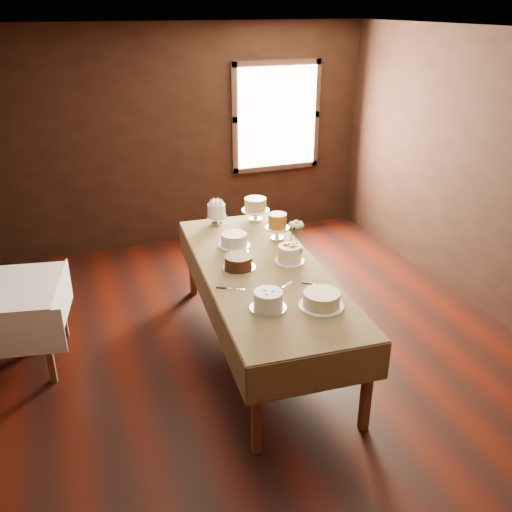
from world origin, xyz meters
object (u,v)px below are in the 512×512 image
object	(u,v)px
cake_server_c	(247,252)
cake_server_e	(236,289)
cake_server_a	(287,285)
display_table	(263,275)
cake_swirl	(268,301)
side_table	(6,296)
cake_speckled	(255,210)
cake_chocolate	(238,262)
cake_cream	(321,300)
cake_meringue	(217,215)
cake_lattice	(234,241)
cake_server_b	(321,285)
flower_vase	(296,249)
cake_caramel	(277,228)
cake_flowers	(290,254)

from	to	relation	value
cake_server_c	cake_server_e	world-z (taller)	same
cake_server_a	display_table	bearing A→B (deg)	73.11
cake_swirl	cake_server_a	size ratio (longest dim) A/B	1.30
side_table	cake_swirl	xyz separation A→B (m)	(1.96, -1.23, 0.23)
cake_speckled	cake_chocolate	xyz separation A→B (m)	(-0.55, -1.07, -0.06)
cake_server_c	cake_swirl	bearing A→B (deg)	-176.50
cake_chocolate	cake_server_c	xyz separation A→B (m)	(0.19, 0.30, -0.05)
cake_swirl	cake_cream	bearing A→B (deg)	-15.63
cake_meringue	cake_lattice	world-z (taller)	cake_meringue
side_table	cake_server_b	distance (m)	2.72
cake_cream	flower_vase	world-z (taller)	flower_vase
cake_lattice	cake_swirl	bearing A→B (deg)	-95.73
cake_caramel	cake_swirl	xyz separation A→B (m)	(-0.58, -1.25, -0.05)
cake_swirl	cake_server_e	xyz separation A→B (m)	(-0.14, 0.39, -0.07)
cake_lattice	cake_server_c	world-z (taller)	cake_lattice
cake_chocolate	cake_server_e	xyz separation A→B (m)	(-0.15, -0.37, -0.05)
cake_server_b	cake_server_e	world-z (taller)	same
cake_flowers	cake_server_c	xyz separation A→B (m)	(-0.29, 0.33, -0.07)
cake_flowers	cake_lattice	bearing A→B (deg)	125.00
cake_caramel	cake_flowers	size ratio (longest dim) A/B	1.02
cake_chocolate	cake_server_c	size ratio (longest dim) A/B	1.25
cake_lattice	cake_chocolate	distance (m)	0.50
cake_lattice	flower_vase	bearing A→B (deg)	-41.87
cake_flowers	cake_server_b	distance (m)	0.53
display_table	cake_cream	world-z (taller)	cake_cream
cake_chocolate	cake_cream	world-z (taller)	cake_cream
cake_meringue	cake_cream	world-z (taller)	cake_meringue
cake_flowers	cake_server_e	world-z (taller)	cake_flowers
side_table	cake_caramel	xyz separation A→B (m)	(2.55, 0.02, 0.28)
cake_caramel	cake_server_a	bearing A→B (deg)	-107.38
cake_lattice	flower_vase	world-z (taller)	flower_vase
side_table	cake_server_c	world-z (taller)	cake_server_c
cake_speckled	cake_server_e	distance (m)	1.60
cake_meringue	cake_swirl	world-z (taller)	cake_meringue
cake_server_b	flower_vase	distance (m)	0.63
cake_meringue	cake_speckled	distance (m)	0.43
cake_caramel	cake_server_e	distance (m)	1.13
cake_speckled	cake_swirl	size ratio (longest dim) A/B	1.06
cake_swirl	cake_caramel	bearing A→B (deg)	65.05
cake_server_c	cake_meringue	bearing A→B (deg)	19.01
cake_lattice	cake_server_e	bearing A→B (deg)	-107.05
cake_flowers	cake_server_e	xyz separation A→B (m)	(-0.62, -0.33, -0.07)
cake_server_b	cake_server_e	bearing A→B (deg)	-155.57
cake_server_e	cake_chocolate	bearing A→B (deg)	95.86
cake_swirl	cake_server_c	size ratio (longest dim) A/B	1.30
side_table	cake_swirl	size ratio (longest dim) A/B	3.38
cake_flowers	cake_server_b	bearing A→B (deg)	-82.94
cake_speckled	cake_server_b	size ratio (longest dim) A/B	1.38
cake_chocolate	cake_server_a	xyz separation A→B (m)	(0.28, -0.44, -0.05)
cake_meringue	cake_server_c	xyz separation A→B (m)	(0.07, -0.80, -0.10)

